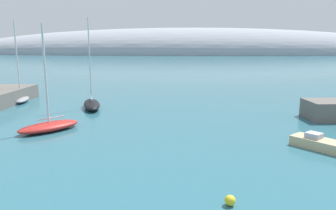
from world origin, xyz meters
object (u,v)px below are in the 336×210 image
at_px(sailboat_grey_mid_mooring, 20,97).
at_px(motorboat_sand_foreground, 322,144).
at_px(sailboat_red_outer_mooring, 49,125).
at_px(sailboat_black_near_shore, 92,104).
at_px(mooring_buoy_yellow, 230,200).

distance_m(sailboat_grey_mid_mooring, motorboat_sand_foreground, 37.36).
bearing_deg(sailboat_red_outer_mooring, sailboat_black_near_shore, -143.56).
bearing_deg(sailboat_grey_mid_mooring, sailboat_black_near_shore, -132.27).
height_order(sailboat_red_outer_mooring, mooring_buoy_yellow, sailboat_red_outer_mooring).
relative_size(sailboat_black_near_shore, mooring_buoy_yellow, 19.76).
bearing_deg(mooring_buoy_yellow, sailboat_red_outer_mooring, 138.08).
height_order(sailboat_grey_mid_mooring, mooring_buoy_yellow, sailboat_grey_mid_mooring).
bearing_deg(motorboat_sand_foreground, sailboat_red_outer_mooring, 36.82).
distance_m(sailboat_black_near_shore, motorboat_sand_foreground, 25.87).
xyz_separation_m(sailboat_red_outer_mooring, motorboat_sand_foreground, (22.62, -4.06, -0.12)).
distance_m(sailboat_grey_mid_mooring, mooring_buoy_yellow, 36.66).
bearing_deg(motorboat_sand_foreground, mooring_buoy_yellow, 94.84).
xyz_separation_m(sailboat_black_near_shore, sailboat_grey_mid_mooring, (-10.95, 4.12, -0.03)).
bearing_deg(sailboat_red_outer_mooring, sailboat_grey_mid_mooring, -103.08).
relative_size(sailboat_red_outer_mooring, mooring_buoy_yellow, 17.50).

